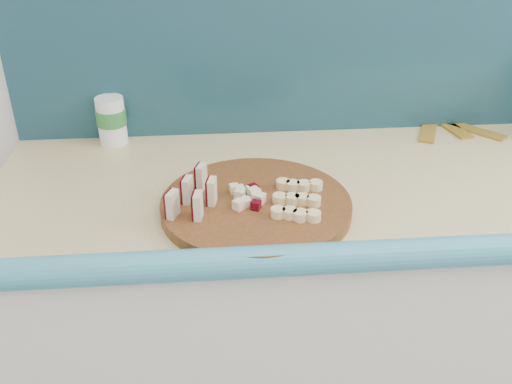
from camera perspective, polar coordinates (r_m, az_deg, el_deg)
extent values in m
cube|color=white|center=(1.68, 17.79, -12.53)|extent=(2.20, 0.60, 0.88)
cube|color=#DFCA82|center=(1.43, 20.57, 1.23)|extent=(2.20, 0.60, 0.03)
cube|color=teal|center=(1.58, 18.17, 14.77)|extent=(2.20, 0.02, 0.50)
cylinder|color=#47270F|center=(1.18, 0.00, -1.36)|extent=(0.46, 0.46, 0.02)
cube|color=beige|center=(1.12, -8.32, -1.23)|extent=(0.02, 0.04, 0.05)
cube|color=#45040E|center=(1.12, -8.76, -1.20)|extent=(0.01, 0.03, 0.05)
cube|color=beige|center=(1.16, -6.83, 0.21)|extent=(0.02, 0.04, 0.05)
cube|color=#45040E|center=(1.16, -7.25, 0.23)|extent=(0.01, 0.03, 0.05)
cube|color=beige|center=(1.21, -5.45, 1.54)|extent=(0.02, 0.04, 0.05)
cube|color=#45040E|center=(1.21, -5.86, 1.56)|extent=(0.01, 0.03, 0.05)
cube|color=beige|center=(1.11, -5.80, -1.39)|extent=(0.02, 0.04, 0.05)
cube|color=#45040E|center=(1.11, -6.25, -1.36)|extent=(0.01, 0.03, 0.05)
cube|color=beige|center=(1.15, -4.40, 0.07)|extent=(0.02, 0.04, 0.05)
cube|color=#45040E|center=(1.15, -4.83, 0.09)|extent=(0.01, 0.03, 0.05)
cube|color=#FCF0CA|center=(1.17, -0.75, -0.39)|extent=(0.02, 0.02, 0.02)
cube|color=#FCF0CA|center=(1.17, -0.43, -0.21)|extent=(0.02, 0.02, 0.02)
cube|color=#45040E|center=(1.19, -0.45, 0.10)|extent=(0.02, 0.02, 0.02)
cube|color=#FCF0CA|center=(1.18, -1.09, -0.12)|extent=(0.02, 0.02, 0.02)
cube|color=#FCF0CA|center=(1.18, -1.48, 0.03)|extent=(0.02, 0.02, 0.02)
cube|color=#FCF0CA|center=(1.18, -2.14, 0.01)|extent=(0.02, 0.02, 0.02)
cube|color=#FCF0CA|center=(1.17, -1.74, -0.33)|extent=(0.02, 0.02, 0.02)
cube|color=#FCF0CA|center=(1.16, -2.06, -0.56)|extent=(0.02, 0.02, 0.02)
cube|color=#45040E|center=(1.15, -1.99, -0.92)|extent=(0.02, 0.02, 0.02)
cube|color=#FCF0CA|center=(1.16, -1.24, -0.71)|extent=(0.02, 0.02, 0.02)
cube|color=#FCF0CA|center=(1.15, -0.74, -0.87)|extent=(0.02, 0.02, 0.02)
cube|color=#FCF0CA|center=(1.16, -0.83, -0.49)|extent=(0.02, 0.02, 0.02)
cylinder|color=beige|center=(1.11, 2.17, -2.14)|extent=(0.03, 0.03, 0.02)
cylinder|color=beige|center=(1.11, 3.39, -2.21)|extent=(0.03, 0.03, 0.02)
cylinder|color=beige|center=(1.11, 4.61, -2.29)|extent=(0.03, 0.03, 0.02)
cylinder|color=beige|center=(1.11, 5.82, -2.35)|extent=(0.03, 0.03, 0.02)
cylinder|color=beige|center=(1.16, 2.41, -0.61)|extent=(0.03, 0.03, 0.02)
cylinder|color=beige|center=(1.16, 3.57, -0.68)|extent=(0.03, 0.03, 0.02)
cylinder|color=beige|center=(1.16, 4.74, -0.75)|extent=(0.03, 0.03, 0.02)
cylinder|color=beige|center=(1.16, 5.90, -0.81)|extent=(0.03, 0.03, 0.02)
cylinder|color=beige|center=(1.21, 2.63, 0.79)|extent=(0.03, 0.03, 0.02)
cylinder|color=beige|center=(1.21, 3.74, 0.72)|extent=(0.03, 0.03, 0.02)
cylinder|color=beige|center=(1.21, 4.86, 0.66)|extent=(0.03, 0.03, 0.02)
cylinder|color=beige|center=(1.21, 5.97, 0.60)|extent=(0.03, 0.03, 0.02)
cylinder|color=white|center=(1.50, -14.24, 6.94)|extent=(0.07, 0.07, 0.12)
cylinder|color=#2F8136|center=(1.50, -14.29, 7.30)|extent=(0.08, 0.08, 0.04)
cube|color=#B28A22|center=(1.62, 16.90, 5.99)|extent=(0.10, 0.17, 0.01)
cube|color=#B28A22|center=(1.66, 18.75, 6.30)|extent=(0.07, 0.18, 0.01)
cube|color=#B28A22|center=(1.66, 20.89, 5.84)|extent=(0.14, 0.16, 0.01)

